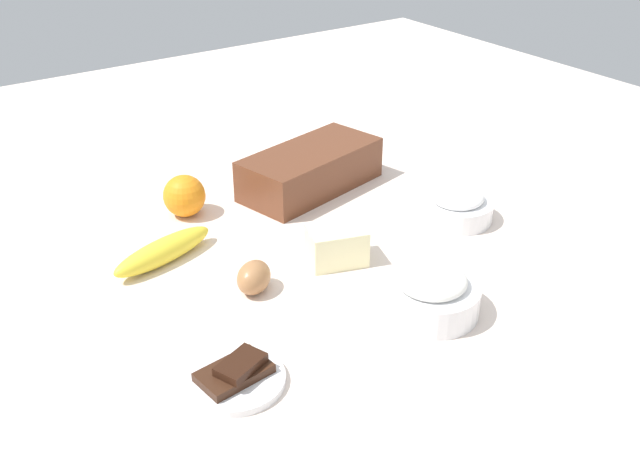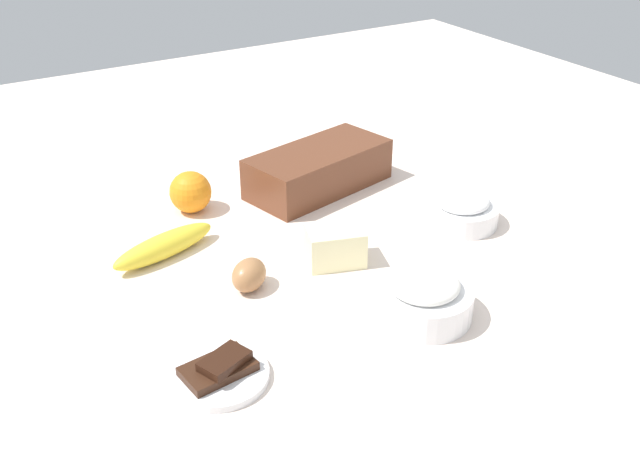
{
  "view_description": "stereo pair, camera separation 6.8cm",
  "coord_description": "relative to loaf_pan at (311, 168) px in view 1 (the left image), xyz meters",
  "views": [
    {
      "loc": [
        -0.6,
        -0.86,
        0.62
      ],
      "look_at": [
        0.0,
        0.0,
        0.04
      ],
      "focal_mm": 41.23,
      "sensor_mm": 36.0,
      "label": 1
    },
    {
      "loc": [
        -0.54,
        -0.9,
        0.62
      ],
      "look_at": [
        0.0,
        0.0,
        0.04
      ],
      "focal_mm": 41.23,
      "sensor_mm": 36.0,
      "label": 2
    }
  ],
  "objects": [
    {
      "name": "sugar_bowl",
      "position": [
        0.14,
        -0.25,
        -0.01
      ],
      "size": [
        0.13,
        0.13,
        0.06
      ],
      "color": "white",
      "rests_on": "ground_plane"
    },
    {
      "name": "butter_block",
      "position": [
        -0.12,
        -0.25,
        -0.01
      ],
      "size": [
        0.11,
        0.09,
        0.06
      ],
      "primitive_type": "cube",
      "rotation": [
        0.0,
        0.0,
        -0.31
      ],
      "color": "#F4EDB2",
      "rests_on": "ground_plane"
    },
    {
      "name": "banana",
      "position": [
        -0.35,
        -0.09,
        -0.02
      ],
      "size": [
        0.19,
        0.09,
        0.04
      ],
      "primitive_type": "ellipsoid",
      "rotation": [
        0.0,
        0.0,
        0.26
      ],
      "color": "yellow",
      "rests_on": "ground_plane"
    },
    {
      "name": "orange_fruit",
      "position": [
        -0.25,
        0.04,
        -0.0
      ],
      "size": [
        0.08,
        0.08,
        0.08
      ],
      "primitive_type": "sphere",
      "color": "orange",
      "rests_on": "ground_plane"
    },
    {
      "name": "flour_bowl",
      "position": [
        -0.09,
        -0.44,
        -0.01
      ],
      "size": [
        0.14,
        0.14,
        0.07
      ],
      "color": "white",
      "rests_on": "ground_plane"
    },
    {
      "name": "loaf_pan",
      "position": [
        0.0,
        0.0,
        0.0
      ],
      "size": [
        0.3,
        0.19,
        0.08
      ],
      "rotation": [
        0.0,
        0.0,
        0.23
      ],
      "color": "brown",
      "rests_on": "ground_plane"
    },
    {
      "name": "ground_plane",
      "position": [
        -0.12,
        -0.2,
        -0.05
      ],
      "size": [
        2.4,
        2.4,
        0.02
      ],
      "primitive_type": "cube",
      "color": "beige"
    },
    {
      "name": "egg_near_butter",
      "position": [
        -0.27,
        -0.25,
        -0.02
      ],
      "size": [
        0.08,
        0.08,
        0.05
      ],
      "primitive_type": "ellipsoid",
      "rotation": [
        0.0,
        1.57,
        0.66
      ],
      "color": "#A56F43",
      "rests_on": "ground_plane"
    },
    {
      "name": "chocolate_plate",
      "position": [
        -0.4,
        -0.42,
        -0.03
      ],
      "size": [
        0.13,
        0.13,
        0.03
      ],
      "color": "white",
      "rests_on": "ground_plane"
    }
  ]
}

